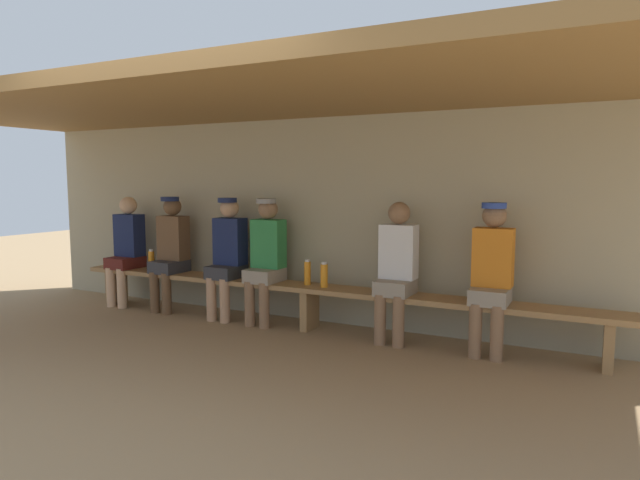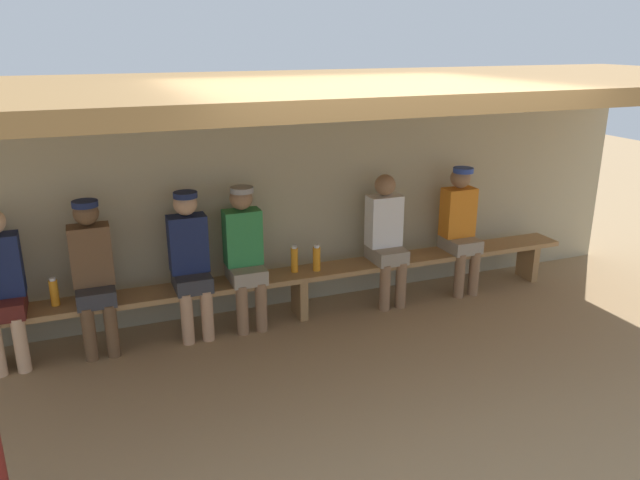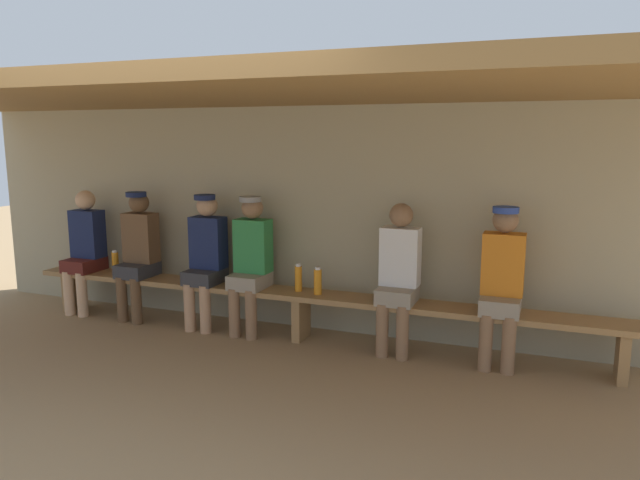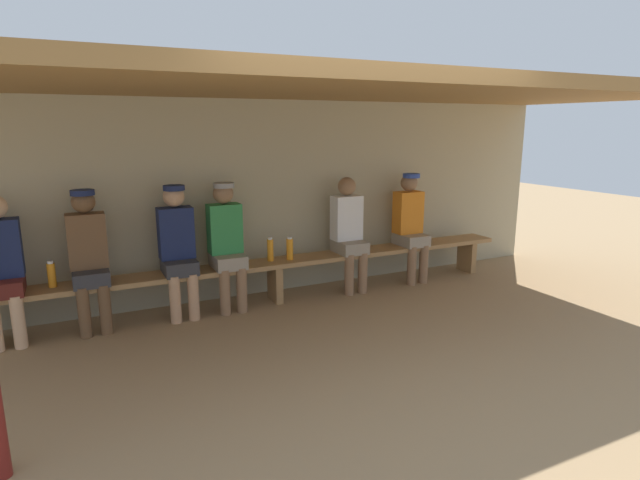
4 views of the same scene
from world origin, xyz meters
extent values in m
plane|color=#9E7F59|center=(0.00, 0.00, 0.00)|extent=(24.00, 24.00, 0.00)
cube|color=tan|center=(0.00, 2.00, 1.10)|extent=(8.00, 0.20, 2.20)
cube|color=olive|center=(0.00, 0.70, 2.26)|extent=(8.00, 2.80, 0.12)
cube|color=#9E7547|center=(0.00, 1.55, 0.43)|extent=(6.00, 0.36, 0.05)
cube|color=#9E7547|center=(0.00, 1.55, 0.21)|extent=(0.08, 0.29, 0.41)
cube|color=#9E7547|center=(2.75, 1.55, 0.21)|extent=(0.08, 0.29, 0.41)
cube|color=gray|center=(1.81, 1.53, 0.53)|extent=(0.32, 0.40, 0.14)
cylinder|color=#8C6647|center=(1.72, 1.37, 0.24)|extent=(0.11, 0.11, 0.48)
cylinder|color=#8C6647|center=(1.90, 1.37, 0.24)|extent=(0.11, 0.11, 0.48)
cube|color=orange|center=(1.81, 1.61, 0.86)|extent=(0.34, 0.20, 0.52)
sphere|color=#8C6647|center=(1.81, 1.61, 1.23)|extent=(0.21, 0.21, 0.21)
cylinder|color=#2D47A5|center=(1.81, 1.57, 1.32)|extent=(0.21, 0.21, 0.05)
cube|color=gray|center=(0.93, 1.53, 0.53)|extent=(0.32, 0.40, 0.14)
cylinder|color=#8C6647|center=(0.84, 1.37, 0.24)|extent=(0.11, 0.11, 0.48)
cylinder|color=#8C6647|center=(1.02, 1.37, 0.24)|extent=(0.11, 0.11, 0.48)
cube|color=white|center=(0.93, 1.61, 0.86)|extent=(0.34, 0.20, 0.52)
sphere|color=#8C6647|center=(0.93, 1.61, 1.23)|extent=(0.21, 0.21, 0.21)
cube|color=#333338|center=(-1.86, 1.53, 0.53)|extent=(0.32, 0.40, 0.14)
cylinder|color=brown|center=(-1.95, 1.37, 0.24)|extent=(0.11, 0.11, 0.48)
cylinder|color=brown|center=(-1.77, 1.37, 0.24)|extent=(0.11, 0.11, 0.48)
cube|color=brown|center=(-1.86, 1.61, 0.86)|extent=(0.34, 0.20, 0.52)
sphere|color=brown|center=(-1.86, 1.61, 1.23)|extent=(0.21, 0.21, 0.21)
cylinder|color=#19234C|center=(-1.86, 1.57, 1.32)|extent=(0.21, 0.21, 0.05)
cube|color=#333338|center=(-1.03, 1.53, 0.53)|extent=(0.32, 0.40, 0.14)
cylinder|color=tan|center=(-1.12, 1.37, 0.24)|extent=(0.11, 0.11, 0.48)
cylinder|color=tan|center=(-0.94, 1.37, 0.24)|extent=(0.11, 0.11, 0.48)
cube|color=#19234C|center=(-1.03, 1.61, 0.86)|extent=(0.34, 0.20, 0.52)
sphere|color=tan|center=(-1.03, 1.61, 1.23)|extent=(0.21, 0.21, 0.21)
cylinder|color=#19234C|center=(-1.03, 1.57, 1.32)|extent=(0.21, 0.21, 0.05)
cube|color=gray|center=(-0.53, 1.53, 0.53)|extent=(0.32, 0.40, 0.14)
cylinder|color=#8C6647|center=(-0.62, 1.37, 0.24)|extent=(0.11, 0.11, 0.48)
cylinder|color=#8C6647|center=(-0.44, 1.37, 0.24)|extent=(0.11, 0.11, 0.48)
cube|color=#2D8442|center=(-0.53, 1.61, 0.86)|extent=(0.34, 0.20, 0.52)
sphere|color=#8C6647|center=(-0.53, 1.61, 1.23)|extent=(0.21, 0.21, 0.21)
cylinder|color=gray|center=(-0.53, 1.57, 1.32)|extent=(0.21, 0.21, 0.05)
cube|color=#591E19|center=(-2.56, 1.53, 0.53)|extent=(0.32, 0.40, 0.14)
cylinder|color=#DBAD84|center=(-2.47, 1.37, 0.24)|extent=(0.11, 0.11, 0.48)
cylinder|color=orange|center=(-0.04, 1.58, 0.58)|extent=(0.07, 0.07, 0.24)
cylinder|color=white|center=(-0.04, 1.58, 0.71)|extent=(0.05, 0.05, 0.02)
cylinder|color=orange|center=(-2.18, 1.58, 0.57)|extent=(0.07, 0.07, 0.22)
cylinder|color=white|center=(-2.18, 1.58, 0.70)|extent=(0.05, 0.05, 0.02)
cylinder|color=orange|center=(0.18, 1.53, 0.58)|extent=(0.07, 0.07, 0.23)
cylinder|color=white|center=(0.18, 1.53, 0.71)|extent=(0.05, 0.05, 0.02)
camera|label=1|loc=(2.63, -3.41, 1.54)|focal=31.04mm
camera|label=2|loc=(-1.85, -3.72, 2.63)|focal=34.73mm
camera|label=3|loc=(2.13, -3.47, 1.91)|focal=33.43mm
camera|label=4|loc=(-1.98, -3.61, 1.92)|focal=29.02mm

